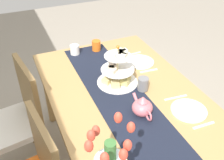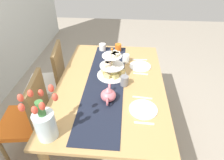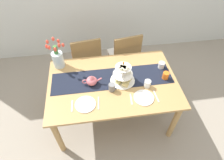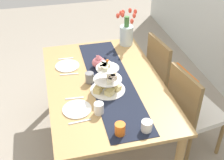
% 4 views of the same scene
% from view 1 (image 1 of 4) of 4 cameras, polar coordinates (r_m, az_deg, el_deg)
% --- Properties ---
extents(ground_plane, '(8.00, 8.00, 0.00)m').
position_cam_1_polar(ground_plane, '(2.37, 2.20, -16.51)').
color(ground_plane, gray).
extents(dining_table, '(1.57, 1.01, 0.72)m').
position_cam_1_polar(dining_table, '(1.92, 2.61, -4.78)').
color(dining_table, tan).
rests_on(dining_table, ground_plane).
extents(chair_right, '(0.48, 0.48, 0.91)m').
position_cam_1_polar(chair_right, '(2.10, -19.73, -7.46)').
color(chair_right, olive).
rests_on(chair_right, ground_plane).
extents(table_runner, '(1.48, 0.36, 0.00)m').
position_cam_1_polar(table_runner, '(1.84, 1.10, -2.92)').
color(table_runner, black).
rests_on(table_runner, dining_table).
extents(tiered_cake_stand, '(0.30, 0.30, 0.30)m').
position_cam_1_polar(tiered_cake_stand, '(1.89, 1.23, 1.95)').
color(tiered_cake_stand, beige).
rests_on(tiered_cake_stand, table_runner).
extents(teapot, '(0.24, 0.13, 0.14)m').
position_cam_1_polar(teapot, '(1.65, 6.58, -5.84)').
color(teapot, '#D66B75').
rests_on(teapot, table_runner).
extents(cream_jug, '(0.08, 0.08, 0.08)m').
position_cam_1_polar(cream_jug, '(2.31, -8.04, 6.49)').
color(cream_jug, white).
rests_on(cream_jug, dining_table).
extents(dinner_plate_left, '(0.23, 0.23, 0.01)m').
position_cam_1_polar(dinner_plate_left, '(1.77, 16.27, -6.31)').
color(dinner_plate_left, white).
rests_on(dinner_plate_left, dining_table).
extents(fork_left, '(0.02, 0.15, 0.01)m').
position_cam_1_polar(fork_left, '(1.70, 19.19, -9.24)').
color(fork_left, silver).
rests_on(fork_left, dining_table).
extents(knife_left, '(0.03, 0.17, 0.01)m').
position_cam_1_polar(knife_left, '(1.86, 13.61, -3.71)').
color(knife_left, silver).
rests_on(knife_left, dining_table).
extents(dinner_plate_right, '(0.23, 0.23, 0.01)m').
position_cam_1_polar(dinner_plate_right, '(2.20, 6.07, 3.93)').
color(dinner_plate_right, white).
rests_on(dinner_plate_right, dining_table).
extents(fork_right, '(0.03, 0.15, 0.01)m').
position_cam_1_polar(fork_right, '(2.10, 7.94, 2.00)').
color(fork_right, silver).
rests_on(fork_right, dining_table).
extents(knife_right, '(0.03, 0.17, 0.01)m').
position_cam_1_polar(knife_right, '(2.31, 4.36, 5.60)').
color(knife_right, silver).
rests_on(knife_right, dining_table).
extents(mug_grey, '(0.08, 0.08, 0.09)m').
position_cam_1_polar(mug_grey, '(1.86, 6.73, -0.85)').
color(mug_grey, slate).
rests_on(mug_grey, table_runner).
extents(mug_white_text, '(0.08, 0.08, 0.09)m').
position_cam_1_polar(mug_white_text, '(2.18, 1.41, 5.06)').
color(mug_white_text, white).
rests_on(mug_white_text, dining_table).
extents(mug_orange, '(0.08, 0.08, 0.09)m').
position_cam_1_polar(mug_orange, '(2.35, -3.42, 7.42)').
color(mug_orange, orange).
rests_on(mug_orange, dining_table).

